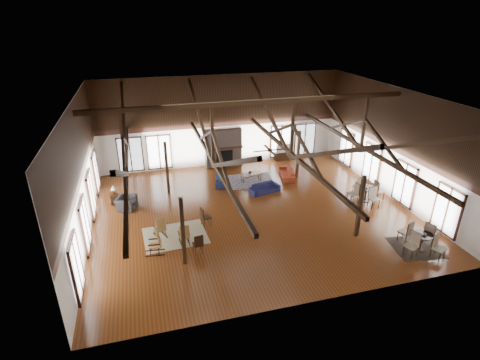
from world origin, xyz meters
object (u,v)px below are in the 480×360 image
object	(u,v)px
armchair	(126,203)
cafe_table_far	(366,191)
coffee_table	(251,174)
tv_console	(282,156)
sofa_navy_left	(222,179)
cafe_table_near	(422,239)
sofa_orange	(287,173)
sofa_navy_front	(265,188)

from	to	relation	value
armchair	cafe_table_far	distance (m)	13.00
coffee_table	tv_console	size ratio (longest dim) A/B	1.31
armchair	tv_console	size ratio (longest dim) A/B	0.94
sofa_navy_left	cafe_table_far	bearing A→B (deg)	-108.87
armchair	cafe_table_far	size ratio (longest dim) A/B	0.49
sofa_navy_left	cafe_table_far	size ratio (longest dim) A/B	0.87
cafe_table_near	tv_console	size ratio (longest dim) A/B	1.91
sofa_navy_left	tv_console	world-z (taller)	tv_console
sofa_orange	tv_console	distance (m)	3.17
sofa_navy_front	armchair	distance (m)	7.72
sofa_navy_left	coffee_table	bearing A→B (deg)	-81.79
cafe_table_far	cafe_table_near	bearing A→B (deg)	-93.48
sofa_orange	armchair	world-z (taller)	armchair
sofa_navy_front	armchair	size ratio (longest dim) A/B	1.73
cafe_table_far	tv_console	world-z (taller)	cafe_table_far
cafe_table_near	coffee_table	bearing A→B (deg)	119.27
sofa_navy_left	cafe_table_near	distance (m)	11.42
coffee_table	armchair	xyz separation A→B (m)	(-7.43, -1.67, -0.11)
cafe_table_far	tv_console	bearing A→B (deg)	106.68
coffee_table	cafe_table_near	bearing A→B (deg)	-78.47
sofa_navy_front	sofa_navy_left	size ratio (longest dim) A/B	0.96
armchair	sofa_navy_left	bearing A→B (deg)	-49.82
armchair	cafe_table_far	world-z (taller)	cafe_table_far
sofa_orange	tv_console	xyz separation A→B (m)	(0.83, 3.06, -0.01)
cafe_table_far	tv_console	distance (m)	7.52
coffee_table	sofa_orange	bearing A→B (deg)	-19.45
coffee_table	sofa_navy_front	bearing A→B (deg)	-98.40
cafe_table_near	sofa_orange	bearing A→B (deg)	106.85
sofa_navy_front	sofa_orange	world-z (taller)	sofa_orange
coffee_table	armchair	size ratio (longest dim) A/B	1.39
tv_console	cafe_table_far	bearing A→B (deg)	-73.32
sofa_navy_front	sofa_orange	size ratio (longest dim) A/B	0.91
armchair	cafe_table_near	world-z (taller)	cafe_table_near
sofa_orange	cafe_table_far	xyz separation A→B (m)	(2.99, -4.13, 0.27)
coffee_table	armchair	world-z (taller)	armchair
sofa_navy_front	cafe_table_near	world-z (taller)	cafe_table_near
cafe_table_near	tv_console	xyz separation A→B (m)	(-1.87, 11.97, -0.27)
cafe_table_far	tv_console	size ratio (longest dim) A/B	1.94
sofa_navy_left	cafe_table_far	world-z (taller)	cafe_table_far
armchair	coffee_table	bearing A→B (deg)	-55.03
sofa_orange	cafe_table_far	size ratio (longest dim) A/B	0.93
sofa_orange	cafe_table_far	distance (m)	5.11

